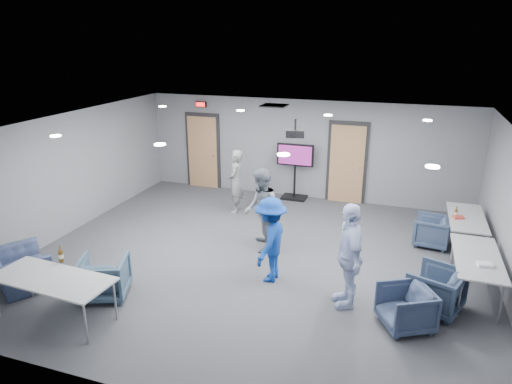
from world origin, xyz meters
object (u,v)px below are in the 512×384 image
(person_d, at_px, (270,240))
(projector, at_px, (295,133))
(chair_front_b, at_px, (20,269))
(bottle_front, at_px, (61,256))
(tv_stand, at_px, (295,168))
(table_front_left, at_px, (52,280))
(person_a, at_px, (235,181))
(person_c, at_px, (349,255))
(chair_right_a, at_px, (431,231))
(chair_right_b, at_px, (436,290))
(table_right_b, at_px, (477,259))
(person_b, at_px, (261,210))
(bottle_right, at_px, (456,213))
(chair_right_c, at_px, (406,308))
(table_right_a, at_px, (467,219))
(chair_front_a, at_px, (104,277))

(person_d, bearing_deg, projector, -176.87)
(chair_front_b, relative_size, bottle_front, 3.50)
(bottle_front, height_order, projector, projector)
(tv_stand, bearing_deg, table_front_left, -108.03)
(person_a, xyz_separation_m, person_c, (3.29, -3.41, 0.09))
(person_c, xyz_separation_m, tv_stand, (-2.11, 4.84, -0.02))
(chair_right_a, relative_size, chair_right_b, 0.89)
(projector, bearing_deg, chair_right_a, 1.13)
(chair_right_b, relative_size, projector, 1.86)
(chair_right_a, distance_m, table_right_b, 2.00)
(person_b, relative_size, chair_right_a, 2.46)
(table_front_left, relative_size, bottle_right, 8.88)
(bottle_front, bearing_deg, chair_front_b, 173.73)
(person_a, distance_m, chair_front_b, 5.28)
(person_d, xyz_separation_m, chair_right_c, (2.40, -0.75, -0.46))
(person_d, distance_m, table_right_a, 4.32)
(table_front_left, bearing_deg, chair_right_b, 24.56)
(chair_front_a, bearing_deg, chair_right_c, 166.72)
(chair_right_c, distance_m, table_right_b, 1.79)
(bottle_front, distance_m, bottle_right, 7.65)
(bottle_right, bearing_deg, person_c, -122.82)
(chair_front_a, bearing_deg, person_b, -148.52)
(chair_front_a, xyz_separation_m, table_right_a, (6.04, 3.99, 0.32))
(chair_right_c, relative_size, tv_stand, 0.48)
(chair_right_c, xyz_separation_m, chair_front_a, (-4.94, -0.72, 0.03))
(chair_right_a, height_order, table_right_b, table_right_b)
(person_c, bearing_deg, chair_front_a, -94.89)
(person_a, bearing_deg, chair_front_a, -19.46)
(chair_right_a, bearing_deg, chair_front_a, -46.56)
(bottle_right, bearing_deg, person_a, 173.58)
(person_d, xyz_separation_m, projector, (-0.03, 1.80, 1.61))
(chair_front_b, bearing_deg, table_front_left, -171.79)
(table_right_b, relative_size, table_front_left, 0.90)
(person_b, xyz_separation_m, chair_front_b, (-3.61, -2.84, -0.54))
(person_a, relative_size, table_front_left, 0.81)
(person_b, xyz_separation_m, table_front_left, (-2.29, -3.44, -0.19))
(chair_right_b, xyz_separation_m, table_front_left, (-5.71, -2.19, 0.32))
(chair_right_a, distance_m, tv_stand, 4.07)
(table_right_a, relative_size, table_front_left, 0.85)
(person_d, relative_size, projector, 3.68)
(person_d, distance_m, table_right_b, 3.56)
(table_right_b, bearing_deg, person_c, 116.05)
(person_c, xyz_separation_m, chair_right_b, (1.40, 0.29, -0.53))
(person_c, distance_m, tv_stand, 5.28)
(person_d, xyz_separation_m, bottle_front, (-3.08, -1.80, 0.04))
(projector, bearing_deg, person_a, 133.61)
(table_right_a, height_order, bottle_right, bottle_right)
(person_b, relative_size, tv_stand, 1.13)
(chair_right_b, bearing_deg, table_right_a, -173.27)
(chair_right_c, relative_size, chair_front_a, 0.92)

